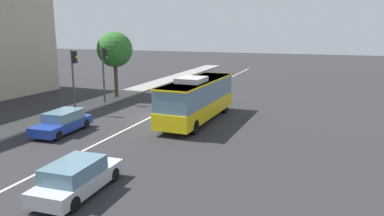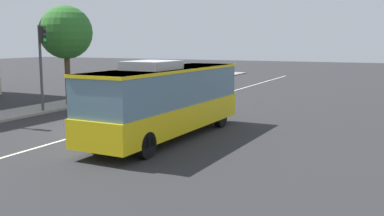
% 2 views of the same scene
% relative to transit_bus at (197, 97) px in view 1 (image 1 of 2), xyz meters
% --- Properties ---
extents(ground_plane, '(160.00, 160.00, 0.00)m').
position_rel_transit_bus_xyz_m(ground_plane, '(0.27, 3.84, -1.81)').
color(ground_plane, '#28282B').
extents(sidewalk_kerb, '(80.00, 2.73, 0.14)m').
position_rel_transit_bus_xyz_m(sidewalk_kerb, '(0.27, 11.07, -1.74)').
color(sidewalk_kerb, gray).
rests_on(sidewalk_kerb, ground_plane).
extents(lane_centre_line, '(76.00, 0.16, 0.01)m').
position_rel_transit_bus_xyz_m(lane_centre_line, '(0.27, 3.84, -1.80)').
color(lane_centre_line, silver).
rests_on(lane_centre_line, ground_plane).
extents(transit_bus, '(10.08, 2.83, 3.46)m').
position_rel_transit_bus_xyz_m(transit_bus, '(0.00, 0.00, 0.00)').
color(transit_bus, yellow).
rests_on(transit_bus, ground_plane).
extents(sedan_blue, '(4.58, 2.02, 1.46)m').
position_rel_transit_bus_xyz_m(sedan_blue, '(-6.08, 7.41, -1.09)').
color(sedan_blue, '#1E3899').
rests_on(sedan_blue, ground_plane).
extents(sedan_silver, '(4.57, 1.97, 1.46)m').
position_rel_transit_bus_xyz_m(sedan_silver, '(-13.37, 0.64, -1.09)').
color(sedan_silver, '#B7BABF').
rests_on(sedan_silver, ground_plane).
extents(traffic_light_near_corner, '(0.33, 0.62, 5.20)m').
position_rel_transit_bus_xyz_m(traffic_light_near_corner, '(-1.38, 9.92, 1.75)').
color(traffic_light_near_corner, '#47474C').
rests_on(traffic_light_near_corner, ground_plane).
extents(traffic_light_far_corner, '(0.34, 0.62, 5.20)m').
position_rel_transit_bus_xyz_m(traffic_light_far_corner, '(2.91, 9.96, 1.75)').
color(traffic_light_far_corner, '#47474C').
rests_on(traffic_light_far_corner, ground_plane).
extents(street_tree_kerbside_left, '(3.46, 3.46, 6.59)m').
position_rel_transit_bus_xyz_m(street_tree_kerbside_left, '(5.85, 10.66, 3.01)').
color(street_tree_kerbside_left, '#4C3823').
rests_on(street_tree_kerbside_left, ground_plane).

